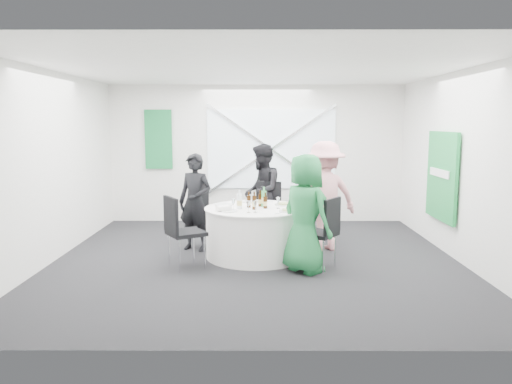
{
  "coord_description": "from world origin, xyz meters",
  "views": [
    {
      "loc": [
        0.03,
        -7.25,
        2.04
      ],
      "look_at": [
        0.0,
        0.2,
        1.0
      ],
      "focal_mm": 35.0,
      "sensor_mm": 36.0,
      "label": 1
    }
  ],
  "objects_px": {
    "person_man_back": "(262,191)",
    "chair_back_right": "(309,211)",
    "clear_water_bottle": "(239,201)",
    "person_woman_green": "(305,214)",
    "person_man_back_left": "(195,202)",
    "person_woman_pink": "(325,196)",
    "banquet_table": "(256,232)",
    "green_water_bottle": "(264,199)",
    "chair_back": "(267,206)",
    "chair_back_left": "(204,210)",
    "chair_front_right": "(324,227)",
    "chair_front_left": "(180,226)"
  },
  "relations": [
    {
      "from": "chair_back",
      "to": "chair_front_left",
      "type": "xyz_separation_m",
      "value": [
        -1.25,
        -1.69,
        0.0
      ]
    },
    {
      "from": "banquet_table",
      "to": "chair_back",
      "type": "bearing_deg",
      "value": 79.48
    },
    {
      "from": "banquet_table",
      "to": "person_woman_pink",
      "type": "relative_size",
      "value": 0.89
    },
    {
      "from": "person_man_back",
      "to": "person_woman_pink",
      "type": "distance_m",
      "value": 1.31
    },
    {
      "from": "chair_back",
      "to": "chair_back_left",
      "type": "relative_size",
      "value": 0.99
    },
    {
      "from": "banquet_table",
      "to": "chair_back_right",
      "type": "xyz_separation_m",
      "value": [
        0.89,
        0.78,
        0.19
      ]
    },
    {
      "from": "chair_back_right",
      "to": "banquet_table",
      "type": "bearing_deg",
      "value": -90.0
    },
    {
      "from": "chair_back_right",
      "to": "person_man_back",
      "type": "height_order",
      "value": "person_man_back"
    },
    {
      "from": "chair_back_right",
      "to": "person_woman_pink",
      "type": "distance_m",
      "value": 0.51
    },
    {
      "from": "chair_back",
      "to": "chair_front_left",
      "type": "relative_size",
      "value": 1.0
    },
    {
      "from": "chair_back_left",
      "to": "person_man_back",
      "type": "xyz_separation_m",
      "value": [
        0.95,
        0.61,
        0.23
      ]
    },
    {
      "from": "person_man_back_left",
      "to": "person_woman_green",
      "type": "distance_m",
      "value": 2.03
    },
    {
      "from": "chair_back",
      "to": "person_woman_pink",
      "type": "bearing_deg",
      "value": -24.1
    },
    {
      "from": "person_man_back_left",
      "to": "chair_back_right",
      "type": "bearing_deg",
      "value": 34.0
    },
    {
      "from": "banquet_table",
      "to": "person_man_back",
      "type": "bearing_deg",
      "value": 85.59
    },
    {
      "from": "person_man_back_left",
      "to": "green_water_bottle",
      "type": "distance_m",
      "value": 1.15
    },
    {
      "from": "banquet_table",
      "to": "green_water_bottle",
      "type": "relative_size",
      "value": 5.08
    },
    {
      "from": "chair_back_left",
      "to": "person_woman_pink",
      "type": "distance_m",
      "value": 1.98
    },
    {
      "from": "chair_back_left",
      "to": "person_man_back_left",
      "type": "relative_size",
      "value": 0.67
    },
    {
      "from": "chair_front_right",
      "to": "green_water_bottle",
      "type": "height_order",
      "value": "green_water_bottle"
    },
    {
      "from": "person_man_back",
      "to": "clear_water_bottle",
      "type": "relative_size",
      "value": 5.86
    },
    {
      "from": "chair_back_left",
      "to": "chair_front_right",
      "type": "xyz_separation_m",
      "value": [
        1.8,
        -1.31,
        -0.01
      ]
    },
    {
      "from": "chair_back",
      "to": "person_man_back",
      "type": "relative_size",
      "value": 0.61
    },
    {
      "from": "person_man_back",
      "to": "chair_back_right",
      "type": "bearing_deg",
      "value": 62.84
    },
    {
      "from": "person_man_back_left",
      "to": "clear_water_bottle",
      "type": "xyz_separation_m",
      "value": [
        0.73,
        -0.51,
        0.09
      ]
    },
    {
      "from": "chair_back_right",
      "to": "person_man_back_left",
      "type": "relative_size",
      "value": 0.62
    },
    {
      "from": "chair_back_left",
      "to": "person_woman_green",
      "type": "bearing_deg",
      "value": -95.77
    },
    {
      "from": "chair_back_left",
      "to": "person_man_back",
      "type": "distance_m",
      "value": 1.15
    },
    {
      "from": "person_woman_green",
      "to": "chair_back",
      "type": "bearing_deg",
      "value": -26.05
    },
    {
      "from": "chair_front_right",
      "to": "person_woman_pink",
      "type": "height_order",
      "value": "person_woman_pink"
    },
    {
      "from": "chair_back",
      "to": "person_man_back",
      "type": "height_order",
      "value": "person_man_back"
    },
    {
      "from": "chair_back_left",
      "to": "person_woman_green",
      "type": "height_order",
      "value": "person_woman_green"
    },
    {
      "from": "chair_back_left",
      "to": "chair_back_right",
      "type": "xyz_separation_m",
      "value": [
        1.74,
        0.13,
        -0.04
      ]
    },
    {
      "from": "person_man_back_left",
      "to": "person_woman_green",
      "type": "bearing_deg",
      "value": -13.08
    },
    {
      "from": "banquet_table",
      "to": "chair_back_left",
      "type": "xyz_separation_m",
      "value": [
        -0.85,
        0.65,
        0.23
      ]
    },
    {
      "from": "person_man_back_left",
      "to": "person_woman_pink",
      "type": "relative_size",
      "value": 0.89
    },
    {
      "from": "person_woman_green",
      "to": "person_man_back_left",
      "type": "bearing_deg",
      "value": 13.42
    },
    {
      "from": "chair_front_right",
      "to": "person_man_back",
      "type": "distance_m",
      "value": 2.11
    },
    {
      "from": "chair_back_left",
      "to": "banquet_table",
      "type": "bearing_deg",
      "value": -90.0
    },
    {
      "from": "chair_back",
      "to": "chair_front_right",
      "type": "bearing_deg",
      "value": -55.55
    },
    {
      "from": "chair_back_right",
      "to": "person_woman_pink",
      "type": "height_order",
      "value": "person_woman_pink"
    },
    {
      "from": "chair_back_right",
      "to": "clear_water_bottle",
      "type": "height_order",
      "value": "clear_water_bottle"
    },
    {
      "from": "banquet_table",
      "to": "person_man_back",
      "type": "xyz_separation_m",
      "value": [
        0.1,
        1.27,
        0.46
      ]
    },
    {
      "from": "person_man_back",
      "to": "person_woman_green",
      "type": "xyz_separation_m",
      "value": [
        0.57,
        -2.04,
        -0.02
      ]
    },
    {
      "from": "chair_back_right",
      "to": "person_woman_pink",
      "type": "xyz_separation_m",
      "value": [
        0.2,
        -0.36,
        0.3
      ]
    },
    {
      "from": "banquet_table",
      "to": "person_man_back",
      "type": "relative_size",
      "value": 0.93
    },
    {
      "from": "banquet_table",
      "to": "clear_water_bottle",
      "type": "relative_size",
      "value": 5.46
    },
    {
      "from": "chair_back_left",
      "to": "person_woman_pink",
      "type": "height_order",
      "value": "person_woman_pink"
    },
    {
      "from": "green_water_bottle",
      "to": "clear_water_bottle",
      "type": "height_order",
      "value": "green_water_bottle"
    },
    {
      "from": "chair_back_left",
      "to": "clear_water_bottle",
      "type": "distance_m",
      "value": 1.01
    }
  ]
}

